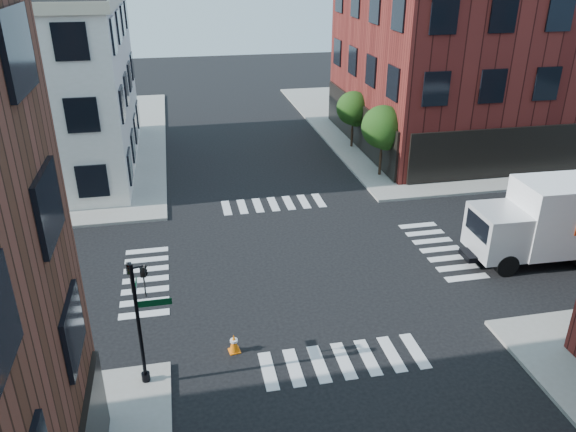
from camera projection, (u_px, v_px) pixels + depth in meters
The scene contains 8 objects.
ground at pixel (300, 264), 26.04m from camera, with size 120.00×120.00×0.00m, color black.
sidewalk_ne at pixel (484, 120), 48.47m from camera, with size 30.00×30.00×0.15m, color gray.
building_ne at pixel (524, 59), 41.43m from camera, with size 25.00×16.00×12.00m, color #4A1512.
tree_near at pixel (384, 129), 34.93m from camera, with size 2.69×2.69×4.49m.
tree_far at pixel (354, 110), 40.38m from camera, with size 2.43×2.43×4.07m.
signal_pole at pixel (140, 310), 17.69m from camera, with size 1.29×1.24×4.60m.
box_truck at pixel (565, 219), 25.78m from camera, with size 8.62×2.84×3.86m.
traffic_cone at pixel (234, 343), 20.16m from camera, with size 0.46×0.46×0.74m.
Camera 1 is at (-5.10, -22.08, 13.04)m, focal length 35.00 mm.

